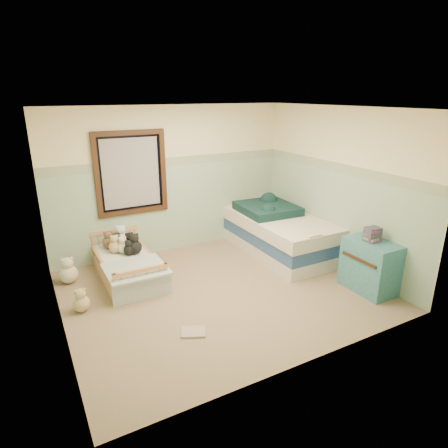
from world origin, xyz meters
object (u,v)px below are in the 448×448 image
dresser (370,266)px  red_pillow (149,274)px  twin_bed_frame (278,246)px  plush_floor_cream (69,274)px  toddler_bed_frame (128,271)px  plush_floor_tan (81,304)px  floor_book (193,332)px

dresser → red_pillow: dresser is taller
twin_bed_frame → dresser: 1.79m
plush_floor_cream → toddler_bed_frame: bearing=-15.2°
dresser → red_pillow: bearing=146.2°
toddler_bed_frame → plush_floor_tan: bearing=-138.8°
plush_floor_cream → twin_bed_frame: size_ratio=0.13×
plush_floor_tan → twin_bed_frame: twin_bed_frame is taller
red_pillow → plush_floor_cream: bearing=156.2°
plush_floor_cream → floor_book: size_ratio=0.96×
toddler_bed_frame → plush_floor_cream: bearing=164.8°
plush_floor_tan → red_pillow: (1.04, 0.44, -0.01)m
twin_bed_frame → red_pillow: size_ratio=6.79×
red_pillow → toddler_bed_frame: bearing=135.2°
toddler_bed_frame → plush_floor_tan: (-0.79, -0.69, 0.01)m
toddler_bed_frame → plush_floor_cream: 0.85m
toddler_bed_frame → red_pillow: bearing=-44.8°
plush_floor_cream → twin_bed_frame: bearing=-8.4°
toddler_bed_frame → plush_floor_cream: size_ratio=5.65×
toddler_bed_frame → twin_bed_frame: twin_bed_frame is taller
toddler_bed_frame → dresser: size_ratio=2.08×
plush_floor_tan → dresser: (3.70, -1.34, 0.26)m
plush_floor_cream → floor_book: plush_floor_cream is taller
plush_floor_cream → dresser: size_ratio=0.37×
plush_floor_tan → floor_book: plush_floor_tan is taller
twin_bed_frame → red_pillow: (-2.35, 0.03, -0.01)m
plush_floor_cream → twin_bed_frame: (3.43, -0.51, -0.03)m
toddler_bed_frame → floor_book: size_ratio=5.40×
plush_floor_tan → plush_floor_cream: bearing=92.0°
plush_floor_tan → floor_book: 1.55m
plush_floor_cream → plush_floor_tan: plush_floor_cream is taller
toddler_bed_frame → red_pillow: size_ratio=4.83×
toddler_bed_frame → twin_bed_frame: (2.60, -0.28, 0.01)m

